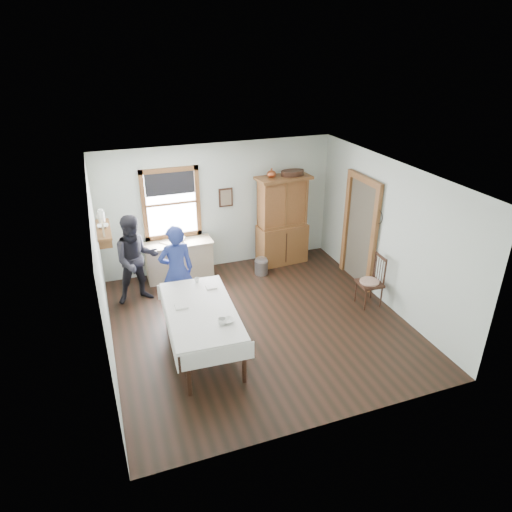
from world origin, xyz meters
name	(u,v)px	position (x,y,z in m)	size (l,w,h in m)	color
room	(260,255)	(0.00, 0.00, 1.35)	(5.01, 5.01, 2.70)	black
window	(171,200)	(-1.00, 2.47, 1.63)	(1.18, 0.07, 1.48)	white
doorway	(360,228)	(2.46, 0.85, 1.16)	(0.09, 1.14, 2.22)	#464032
wall_shelf	(103,228)	(-2.37, 1.54, 1.57)	(0.24, 1.00, 0.44)	brown
framed_picture	(226,198)	(0.15, 2.46, 1.55)	(0.30, 0.04, 0.40)	#371D13
rug_beater	(379,210)	(2.45, 0.30, 1.72)	(0.27, 0.27, 0.01)	black
work_counter	(179,260)	(-0.97, 2.20, 0.40)	(1.40, 0.53, 0.80)	tan
china_hutch	(282,221)	(1.33, 2.16, 0.99)	(1.16, 0.55, 1.97)	brown
dining_table	(202,331)	(-1.14, -0.46, 0.41)	(1.07, 2.04, 0.82)	silver
spindle_chair	(370,281)	(2.16, -0.09, 0.50)	(0.46, 0.46, 1.00)	#371D13
pail	(261,267)	(0.69, 1.76, 0.15)	(0.29, 0.29, 0.31)	gray
wicker_basket	(268,261)	(0.97, 2.06, 0.11)	(0.37, 0.26, 0.22)	#B28050
woman_blue	(177,274)	(-1.25, 0.84, 0.80)	(0.58, 0.38, 1.59)	navy
figure_dark	(137,263)	(-1.88, 1.53, 0.80)	(0.78, 0.61, 1.60)	black
table_cup_a	(222,321)	(-0.94, -0.98, 0.87)	(0.13, 0.13, 0.10)	silver
table_cup_b	(197,280)	(-1.00, 0.38, 0.86)	(0.09, 0.09, 0.09)	silver
table_bowl	(228,320)	(-0.84, -0.94, 0.84)	(0.21, 0.21, 0.05)	silver
counter_book	(164,244)	(-1.26, 2.18, 0.81)	(0.17, 0.23, 0.02)	#786650
counter_bowl	(180,239)	(-0.90, 2.30, 0.83)	(0.21, 0.21, 0.07)	silver
shelf_bowl	(103,226)	(-2.37, 1.55, 1.60)	(0.22, 0.22, 0.05)	silver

